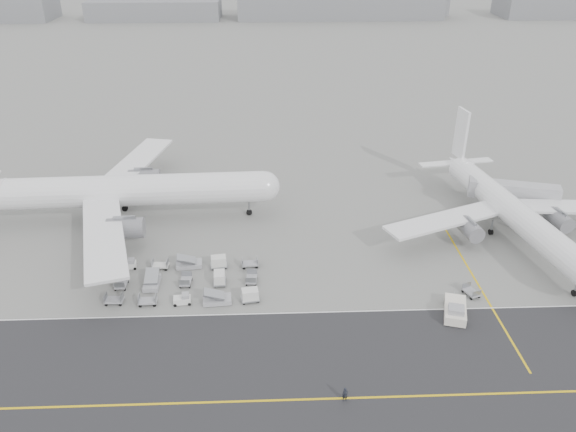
{
  "coord_description": "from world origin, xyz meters",
  "views": [
    {
      "loc": [
        -0.96,
        -64.08,
        47.87
      ],
      "look_at": [
        2.09,
        12.0,
        7.61
      ],
      "focal_mm": 35.0,
      "sensor_mm": 36.0,
      "label": 1
    }
  ],
  "objects_px": {
    "airliner_b": "(510,210)",
    "ground_crew_a": "(345,395)",
    "pushback_tug": "(455,310)",
    "jet_bridge": "(515,192)",
    "airliner_a": "(119,191)"
  },
  "relations": [
    {
      "from": "airliner_b",
      "to": "ground_crew_a",
      "type": "height_order",
      "value": "airliner_b"
    },
    {
      "from": "pushback_tug",
      "to": "jet_bridge",
      "type": "bearing_deg",
      "value": 72.66
    },
    {
      "from": "airliner_b",
      "to": "pushback_tug",
      "type": "height_order",
      "value": "airliner_b"
    },
    {
      "from": "ground_crew_a",
      "to": "airliner_b",
      "type": "bearing_deg",
      "value": 43.78
    },
    {
      "from": "airliner_a",
      "to": "pushback_tug",
      "type": "height_order",
      "value": "airliner_a"
    },
    {
      "from": "pushback_tug",
      "to": "jet_bridge",
      "type": "xyz_separation_m",
      "value": [
        19.44,
        29.25,
        3.47
      ]
    },
    {
      "from": "airliner_b",
      "to": "jet_bridge",
      "type": "bearing_deg",
      "value": 52.94
    },
    {
      "from": "pushback_tug",
      "to": "jet_bridge",
      "type": "distance_m",
      "value": 35.29
    },
    {
      "from": "airliner_a",
      "to": "airliner_b",
      "type": "bearing_deg",
      "value": -98.65
    },
    {
      "from": "jet_bridge",
      "to": "pushback_tug",
      "type": "bearing_deg",
      "value": -107.69
    },
    {
      "from": "jet_bridge",
      "to": "ground_crew_a",
      "type": "bearing_deg",
      "value": -113.71
    },
    {
      "from": "airliner_b",
      "to": "jet_bridge",
      "type": "relative_size",
      "value": 2.76
    },
    {
      "from": "pushback_tug",
      "to": "jet_bridge",
      "type": "relative_size",
      "value": 0.46
    },
    {
      "from": "pushback_tug",
      "to": "ground_crew_a",
      "type": "height_order",
      "value": "pushback_tug"
    },
    {
      "from": "pushback_tug",
      "to": "airliner_a",
      "type": "bearing_deg",
      "value": 166.03
    }
  ]
}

